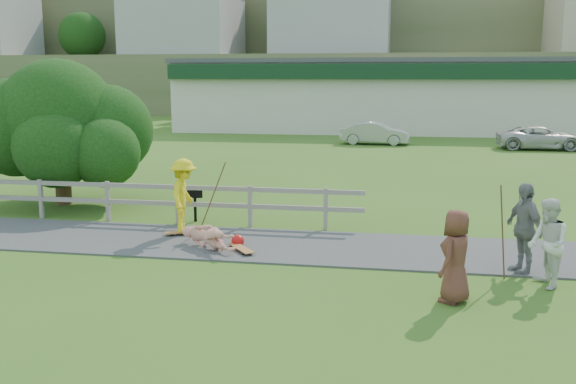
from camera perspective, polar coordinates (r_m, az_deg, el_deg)
name	(u,v)px	position (r m, az deg, el deg)	size (l,w,h in m)	color
ground	(215,262)	(13.92, -6.53, -6.18)	(260.00, 260.00, 0.00)	#35601B
path	(233,243)	(15.30, -4.93, -4.55)	(34.00, 3.00, 0.04)	#38383B
fence	(87,194)	(18.46, -17.46, -0.19)	(15.05, 0.10, 1.10)	slate
strip_mall	(405,95)	(47.74, 10.35, 8.51)	(32.50, 10.75, 5.10)	beige
hillside	(381,7)	(104.68, 8.23, 15.95)	(220.00, 67.00, 47.50)	#4C5834
skater_rider	(184,200)	(16.01, -9.23, -0.69)	(1.19, 0.68, 1.84)	yellow
skater_fallen	(208,237)	(14.79, -7.09, -4.00)	(1.64, 0.39, 0.60)	tan
spectator_a	(548,243)	(12.95, 22.09, -4.25)	(0.83, 0.64, 1.70)	silver
spectator_b	(524,228)	(13.67, 20.23, -3.05)	(1.09, 0.45, 1.85)	gray
spectator_c	(456,256)	(11.61, 14.69, -5.56)	(0.81, 0.53, 1.66)	brown
car_silver	(375,133)	(37.60, 7.73, 5.20)	(1.38, 3.96, 1.30)	#9E9FA5
car_white	(541,138)	(37.24, 21.55, 4.50)	(2.10, 4.55, 1.27)	#BABAB6
tree	(61,151)	(20.90, -19.52, 3.43)	(5.72, 5.72, 3.29)	black
bbq	(195,205)	(17.65, -8.26, -1.19)	(0.41, 0.32, 0.90)	black
longboard_rider	(185,234)	(16.19, -9.14, -3.69)	(0.98, 0.24, 0.11)	#975D31
longboard_fallen	(241,250)	(14.55, -4.16, -5.19)	(0.96, 0.24, 0.11)	#975D31
helmet	(238,241)	(14.99, -4.49, -4.35)	(0.30, 0.30, 0.30)	red
pole_rider	(212,195)	(16.19, -6.76, -0.28)	(0.03, 0.03, 1.96)	#523620
pole_spec_left	(503,232)	(13.15, 18.53, -3.42)	(0.03, 0.03, 1.87)	#523620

